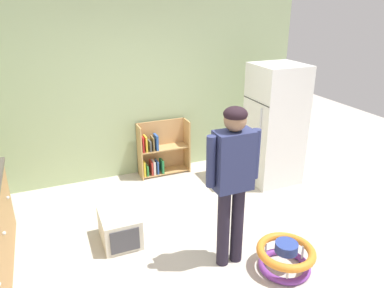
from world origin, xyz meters
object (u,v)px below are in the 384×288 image
Objects in this scene: pet_carrier at (120,227)px; refrigerator at (275,125)px; standing_person at (233,174)px; bookshelf at (160,152)px; baby_walker at (285,256)px.

refrigerator is at bearing 15.06° from pet_carrier.
standing_person is (-1.50, -1.47, 0.15)m from refrigerator.
bookshelf is 1.41× the size of baby_walker.
standing_person is at bearing -135.68° from refrigerator.
refrigerator is 3.22× the size of pet_carrier.
bookshelf is 1.54× the size of pet_carrier.
baby_walker is 1.85m from pet_carrier.
refrigerator is 2.69m from pet_carrier.
baby_walker is (-1.03, -1.80, -0.73)m from refrigerator.
refrigerator reaches higher than bookshelf.
standing_person reaches higher than pet_carrier.
pet_carrier is (-1.47, 1.13, 0.02)m from baby_walker.
standing_person is (0.02, -2.33, 0.68)m from bookshelf.
standing_person is 1.54m from pet_carrier.
pet_carrier is at bearing 141.48° from standing_person.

